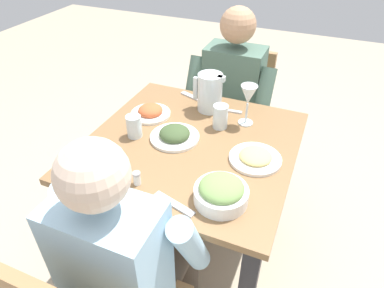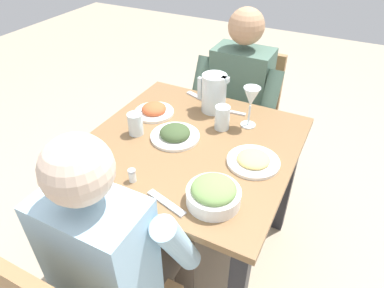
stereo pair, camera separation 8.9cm
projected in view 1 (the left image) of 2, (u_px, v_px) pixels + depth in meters
ground_plane at (191, 249)px, 1.94m from camera, size 8.00×8.00×0.00m
dining_table at (191, 165)px, 1.57m from camera, size 0.89×0.89×0.75m
chair_near at (236, 112)px, 2.19m from camera, size 0.40×0.40×0.88m
diner_near at (228, 107)px, 1.96m from camera, size 0.48×0.53×1.17m
diner_far at (131, 254)px, 1.16m from camera, size 0.48×0.53×1.17m
water_pitcher at (210, 92)px, 1.66m from camera, size 0.16×0.12×0.19m
salad_bowl at (221, 192)px, 1.19m from camera, size 0.19×0.19×0.09m
plate_rice_curry at (151, 112)px, 1.67m from camera, size 0.19×0.19×0.05m
plate_dolmas at (175, 134)px, 1.51m from camera, size 0.22×0.22×0.06m
plate_fries at (255, 157)px, 1.39m from camera, size 0.21×0.21×0.04m
water_glass_near_right at (220, 117)px, 1.56m from camera, size 0.07×0.07×0.11m
water_glass_by_pitcher at (84, 164)px, 1.30m from camera, size 0.07×0.07×0.09m
water_glass_far_left at (134, 126)px, 1.51m from camera, size 0.07×0.07×0.10m
wine_glass at (248, 97)px, 1.53m from camera, size 0.08×0.08×0.20m
salt_shaker at (137, 178)px, 1.27m from camera, size 0.03×0.03×0.05m
fork_near at (194, 97)px, 1.81m from camera, size 0.17×0.08×0.01m
knife_near at (224, 110)px, 1.71m from camera, size 0.19×0.03×0.01m
fork_far at (174, 204)px, 1.19m from camera, size 0.17×0.07×0.01m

